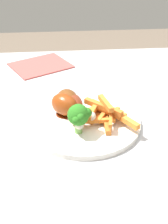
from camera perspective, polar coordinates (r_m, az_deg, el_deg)
dining_table at (r=0.77m, az=-2.29°, el=-6.02°), size 1.29×0.81×0.73m
dinner_plate at (r=0.67m, az=0.00°, el=-1.88°), size 0.25×0.25×0.01m
broccoli_floret_front at (r=0.60m, az=-0.96°, el=-0.74°), size 0.05×0.05×0.07m
carrot_fries_pile at (r=0.66m, az=3.85°, el=-0.15°), size 0.14×0.13×0.04m
chicken_drumstick_near at (r=0.68m, az=-1.98°, el=1.28°), size 0.06×0.13×0.04m
chicken_drumstick_far at (r=0.67m, az=-3.37°, el=1.23°), size 0.11×0.10×0.05m
chicken_drumstick_extra at (r=0.70m, az=-3.08°, el=2.25°), size 0.06×0.12×0.04m
napkin at (r=0.97m, az=-8.23°, el=8.71°), size 0.22×0.20×0.00m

